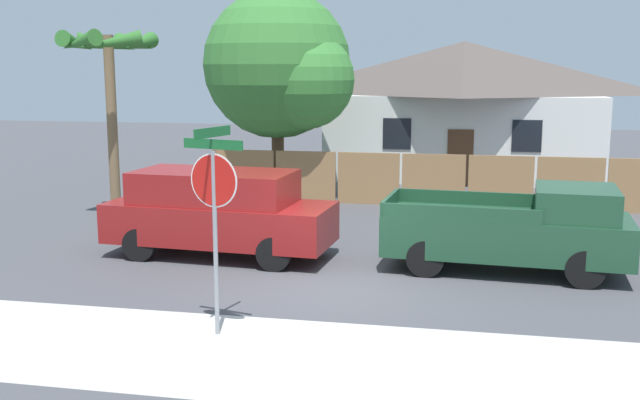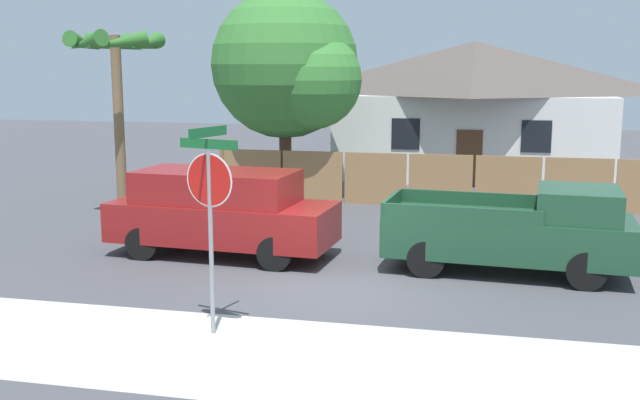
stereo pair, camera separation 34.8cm
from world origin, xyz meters
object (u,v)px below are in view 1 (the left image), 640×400
(orange_pickup, at_px, (516,229))
(stop_sign, at_px, (214,194))
(palm_tree, at_px, (109,59))
(house, at_px, (463,106))
(oak_tree, at_px, (283,68))
(red_suv, at_px, (219,211))

(orange_pickup, distance_m, stop_sign, 6.83)
(stop_sign, bearing_deg, palm_tree, 139.80)
(house, bearing_deg, stop_sign, -100.37)
(oak_tree, height_order, orange_pickup, oak_tree)
(oak_tree, bearing_deg, red_suv, -86.26)
(oak_tree, relative_size, orange_pickup, 1.32)
(orange_pickup, bearing_deg, house, 99.29)
(house, bearing_deg, palm_tree, -130.51)
(red_suv, bearing_deg, stop_sign, -67.36)
(house, xyz_separation_m, palm_tree, (-9.23, -10.80, 1.70))
(house, bearing_deg, red_suv, -109.52)
(house, xyz_separation_m, orange_pickup, (1.29, -14.26, -1.78))
(oak_tree, distance_m, stop_sign, 13.00)
(red_suv, relative_size, stop_sign, 1.56)
(oak_tree, bearing_deg, orange_pickup, -49.32)
(orange_pickup, bearing_deg, oak_tree, 134.80)
(house, distance_m, palm_tree, 14.31)
(house, bearing_deg, orange_pickup, -84.83)
(house, height_order, oak_tree, oak_tree)
(stop_sign, bearing_deg, house, 94.23)
(red_suv, height_order, stop_sign, stop_sign)
(palm_tree, relative_size, stop_sign, 1.57)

